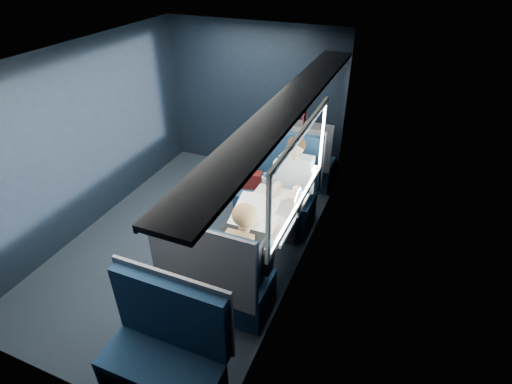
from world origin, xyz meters
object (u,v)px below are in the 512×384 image
at_px(cup, 295,191).
at_px(laptop, 293,205).
at_px(seat_bay_near, 277,192).
at_px(table, 267,216).
at_px(seat_row_back, 165,358).
at_px(seat_bay_far, 217,281).
at_px(man, 293,183).
at_px(seat_row_front, 298,162).
at_px(woman, 247,253).
at_px(bottle_small, 299,199).

bearing_deg(cup, laptop, -75.61).
relative_size(seat_bay_near, cup, 15.31).
height_order(table, seat_row_back, seat_row_back).
bearing_deg(seat_bay_far, man, 80.97).
distance_m(seat_row_front, seat_row_back, 3.59).
bearing_deg(seat_row_front, laptop, -75.17).
relative_size(seat_row_back, woman, 0.88).
bearing_deg(bottle_small, seat_row_front, 106.89).
xyz_separation_m(woman, bottle_small, (0.23, 0.92, 0.11)).
bearing_deg(seat_bay_far, laptop, 65.94).
distance_m(seat_bay_near, bottle_small, 0.92).
xyz_separation_m(seat_row_back, woman, (0.25, 1.09, 0.32)).
bearing_deg(bottle_small, seat_bay_far, -113.76).
height_order(man, bottle_small, man).
distance_m(table, seat_row_back, 1.82).
distance_m(seat_bay_near, man, 0.43).
distance_m(seat_bay_near, seat_row_front, 0.92).
bearing_deg(cup, seat_bay_far, -105.38).
relative_size(seat_bay_near, bottle_small, 5.65).
bearing_deg(seat_row_front, bottle_small, -73.11).
height_order(seat_bay_near, seat_row_back, seat_bay_near).
bearing_deg(table, seat_bay_far, -101.78).
bearing_deg(seat_row_front, table, -84.20).
bearing_deg(seat_row_back, cup, 80.81).
bearing_deg(seat_bay_far, seat_row_front, 90.00).
bearing_deg(bottle_small, table, -144.09).
distance_m(seat_bay_near, cup, 0.68).
bearing_deg(table, seat_row_back, -95.80).
bearing_deg(seat_row_front, seat_bay_far, -90.00).
height_order(seat_row_back, laptop, seat_row_back).
xyz_separation_m(table, man, (0.07, 0.70, 0.06)).
height_order(table, cup, cup).
distance_m(seat_bay_far, bottle_small, 1.26).
bearing_deg(bottle_small, seat_bay_near, 126.85).
xyz_separation_m(seat_row_front, seat_row_back, (0.00, -3.59, 0.00)).
bearing_deg(seat_bay_near, table, -77.42).
bearing_deg(seat_bay_near, cup, -49.13).
bearing_deg(table, bottle_small, 35.91).
distance_m(seat_bay_near, laptop, 0.96).
xyz_separation_m(seat_row_back, bottle_small, (0.48, 2.01, 0.43)).
bearing_deg(seat_bay_near, laptop, -58.78).
bearing_deg(woman, seat_bay_near, 99.43).
distance_m(woman, laptop, 0.85).
xyz_separation_m(seat_row_front, woman, (0.25, -2.50, 0.32)).
height_order(seat_row_back, man, man).
xyz_separation_m(table, bottle_small, (0.30, 0.22, 0.18)).
relative_size(seat_row_front, seat_row_back, 1.00).
relative_size(seat_bay_far, seat_row_back, 1.09).
xyz_separation_m(table, seat_row_front, (-0.18, 1.80, -0.25)).
distance_m(seat_row_front, laptop, 1.78).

